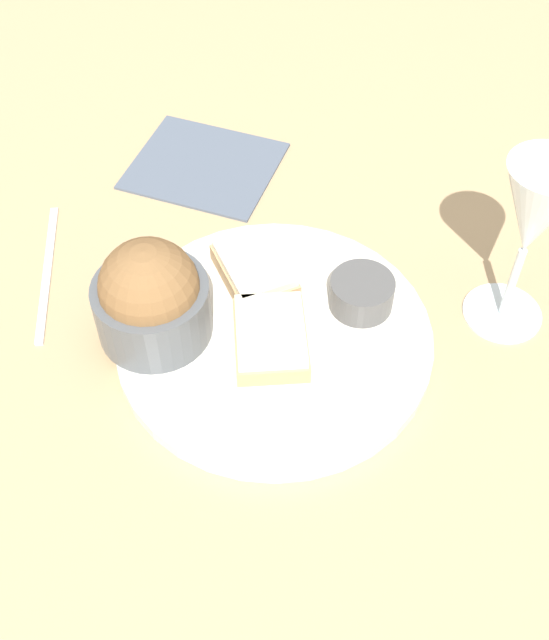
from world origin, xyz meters
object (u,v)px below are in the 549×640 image
wine_glass (534,218)px  cheese_toast_far (255,269)px  sauce_ramekin (362,292)px  cheese_toast_near (271,337)px  fork (47,271)px  napkin (204,165)px  salad_bowl (151,298)px

wine_glass → cheese_toast_far: bearing=-109.5°
sauce_ramekin → cheese_toast_near: bearing=-71.1°
cheese_toast_far → wine_glass: (0.08, 0.23, 0.10)m
wine_glass → fork: size_ratio=0.97×
napkin → salad_bowl: bearing=-18.3°
wine_glass → fork: 0.47m
napkin → fork: bearing=-53.7°
cheese_toast_far → wine_glass: size_ratio=0.54×
sauce_ramekin → fork: size_ratio=0.32×
sauce_ramekin → cheese_toast_far: (-0.05, -0.09, -0.00)m
salad_bowl → napkin: size_ratio=0.51×
fork → cheese_toast_far: bearing=73.0°
napkin → fork: size_ratio=1.11×
salad_bowl → cheese_toast_near: (0.04, 0.10, -0.03)m
napkin → fork: 0.22m
cheese_toast_near → fork: bearing=-126.2°
sauce_ramekin → fork: bearing=-111.3°
cheese_toast_far → fork: 0.21m
cheese_toast_far → salad_bowl: bearing=-66.4°
wine_glass → fork: wine_glass is taller
sauce_ramekin → cheese_toast_near: sauce_ramekin is taller
sauce_ramekin → cheese_toast_far: size_ratio=0.62×
fork → wine_glass: bearing=71.6°
sauce_ramekin → napkin: (-0.25, -0.11, -0.03)m
salad_bowl → fork: size_ratio=0.56×
cheese_toast_near → cheese_toast_far: 0.08m
wine_glass → sauce_ramekin: bearing=-101.6°
cheese_toast_near → wine_glass: wine_glass is taller
sauce_ramekin → cheese_toast_near: 0.10m
wine_glass → napkin: wine_glass is taller
cheese_toast_near → napkin: cheese_toast_near is taller
cheese_toast_near → fork: 0.25m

